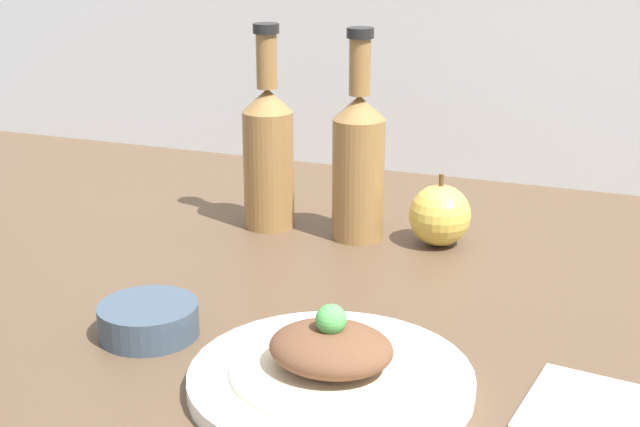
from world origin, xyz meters
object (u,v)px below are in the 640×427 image
object	(u,v)px
plate	(331,378)
cider_bottle_left	(268,152)
apple	(440,215)
plated_food	(331,352)
cider_bottle_right	(359,161)
dipping_bowl	(149,320)

from	to	relation	value
plate	cider_bottle_left	size ratio (longest dim) A/B	0.94
plate	apple	distance (cm)	38.12
plate	plated_food	bearing A→B (deg)	116.57
plated_food	apple	distance (cm)	38.02
cider_bottle_left	apple	world-z (taller)	cider_bottle_left
cider_bottle_left	cider_bottle_right	xyz separation A→B (cm)	(12.22, 0.00, 0.00)
dipping_bowl	plate	bearing A→B (deg)	-9.24
plated_food	dipping_bowl	xyz separation A→B (cm)	(-20.12, 3.27, -1.83)
apple	dipping_bowl	world-z (taller)	apple
cider_bottle_left	plate	bearing A→B (deg)	-58.87
cider_bottle_left	apple	size ratio (longest dim) A/B	2.89
plated_food	dipping_bowl	distance (cm)	20.46
plated_food	apple	size ratio (longest dim) A/B	1.92
dipping_bowl	cider_bottle_left	bearing A→B (deg)	93.68
plated_food	apple	world-z (taller)	apple
plated_food	cider_bottle_left	bearing A→B (deg)	121.13
plated_food	cider_bottle_left	size ratio (longest dim) A/B	0.66
cider_bottle_left	dipping_bowl	world-z (taller)	cider_bottle_left
plate	cider_bottle_left	distance (cm)	44.04
plated_food	cider_bottle_right	bearing A→B (deg)	105.25
plated_food	cider_bottle_right	size ratio (longest dim) A/B	0.66
cider_bottle_left	cider_bottle_right	bearing A→B (deg)	0.00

